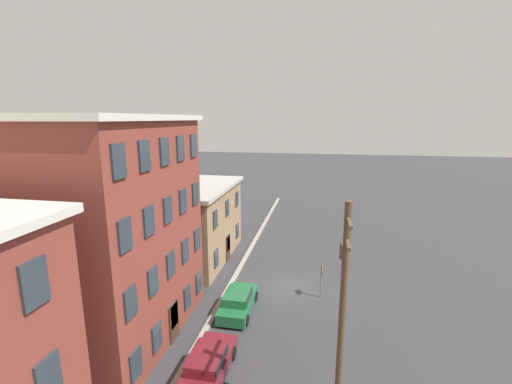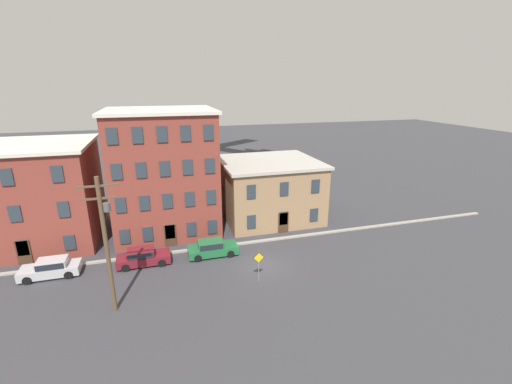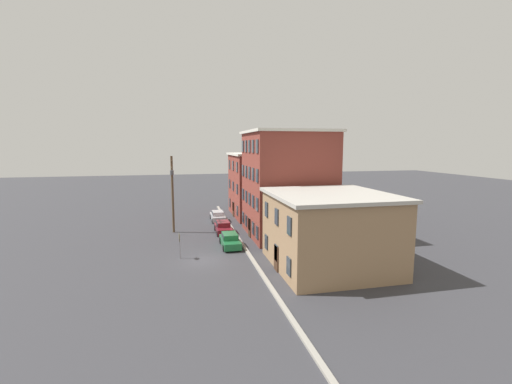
# 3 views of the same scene
# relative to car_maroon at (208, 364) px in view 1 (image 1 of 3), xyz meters

# --- Properties ---
(ground_plane) EXTENTS (200.00, 200.00, 0.00)m
(ground_plane) POSITION_rel_car_maroon_xyz_m (9.91, -3.14, -0.75)
(ground_plane) COLOR #38383D
(kerb_strip) EXTENTS (56.00, 0.36, 0.16)m
(kerb_strip) POSITION_rel_car_maroon_xyz_m (9.91, 1.36, -0.67)
(kerb_strip) COLOR #9E998E
(kerb_strip) RESTS_ON ground_plane
(apartment_midblock) EXTENTS (10.53, 9.61, 12.48)m
(apartment_midblock) POSITION_rel_car_maroon_xyz_m (2.46, 7.41, 5.50)
(apartment_midblock) COLOR brown
(apartment_midblock) RESTS_ON ground_plane
(apartment_far) EXTENTS (10.78, 10.07, 6.64)m
(apartment_far) POSITION_rel_car_maroon_xyz_m (13.84, 7.64, 2.58)
(apartment_far) COLOR #9E7A56
(apartment_far) RESTS_ON ground_plane
(car_maroon) EXTENTS (4.40, 1.92, 1.43)m
(car_maroon) POSITION_rel_car_maroon_xyz_m (0.00, 0.00, 0.00)
(car_maroon) COLOR maroon
(car_maroon) RESTS_ON ground_plane
(car_green) EXTENTS (4.40, 1.92, 1.43)m
(car_green) POSITION_rel_car_maroon_xyz_m (5.94, -0.04, 0.00)
(car_green) COLOR #1E6638
(car_green) RESTS_ON ground_plane
(caution_sign) EXTENTS (0.88, 0.08, 2.51)m
(caution_sign) POSITION_rel_car_maroon_xyz_m (8.75, -5.29, 0.91)
(caution_sign) COLOR slate
(caution_sign) RESTS_ON ground_plane
(utility_pole) EXTENTS (2.40, 0.44, 9.48)m
(utility_pole) POSITION_rel_car_maroon_xyz_m (-1.66, -5.98, 4.57)
(utility_pole) COLOR brown
(utility_pole) RESTS_ON ground_plane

